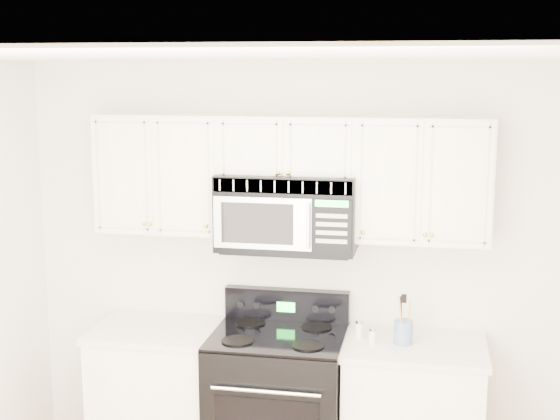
# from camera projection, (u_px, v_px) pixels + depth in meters

# --- Properties ---
(room) EXTENTS (3.51, 3.51, 2.61)m
(room) POSITION_uv_depth(u_px,v_px,m) (223.00, 361.00, 3.38)
(room) COLOR olive
(room) RESTS_ON ground
(base_cabinet_left) EXTENTS (0.86, 0.65, 0.92)m
(base_cabinet_left) POSITION_uv_depth(u_px,v_px,m) (164.00, 399.00, 5.08)
(base_cabinet_left) COLOR white
(base_cabinet_left) RESTS_ON ground
(base_cabinet_right) EXTENTS (0.86, 0.65, 0.92)m
(base_cabinet_right) POSITION_uv_depth(u_px,v_px,m) (412.00, 420.00, 4.78)
(base_cabinet_right) COLOR white
(base_cabinet_right) RESTS_ON ground
(range) EXTENTS (0.82, 0.74, 1.14)m
(range) POSITION_uv_depth(u_px,v_px,m) (278.00, 402.00, 4.89)
(range) COLOR black
(range) RESTS_ON ground
(upper_cabinets) EXTENTS (2.44, 0.37, 0.75)m
(upper_cabinets) POSITION_uv_depth(u_px,v_px,m) (289.00, 170.00, 4.80)
(upper_cabinets) COLOR white
(upper_cabinets) RESTS_ON ground
(microwave) EXTENTS (0.85, 0.47, 0.47)m
(microwave) POSITION_uv_depth(u_px,v_px,m) (288.00, 211.00, 4.79)
(microwave) COLOR black
(microwave) RESTS_ON ground
(utensil_crock) EXTENTS (0.11, 0.11, 0.31)m
(utensil_crock) POSITION_uv_depth(u_px,v_px,m) (403.00, 332.00, 4.67)
(utensil_crock) COLOR slate
(utensil_crock) RESTS_ON base_cabinet_right
(shaker_salt) EXTENTS (0.05, 0.05, 0.11)m
(shaker_salt) POSITION_uv_depth(u_px,v_px,m) (359.00, 329.00, 4.78)
(shaker_salt) COLOR silver
(shaker_salt) RESTS_ON base_cabinet_right
(shaker_pepper) EXTENTS (0.04, 0.04, 0.10)m
(shaker_pepper) POSITION_uv_depth(u_px,v_px,m) (372.00, 336.00, 4.67)
(shaker_pepper) COLOR silver
(shaker_pepper) RESTS_ON base_cabinet_right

